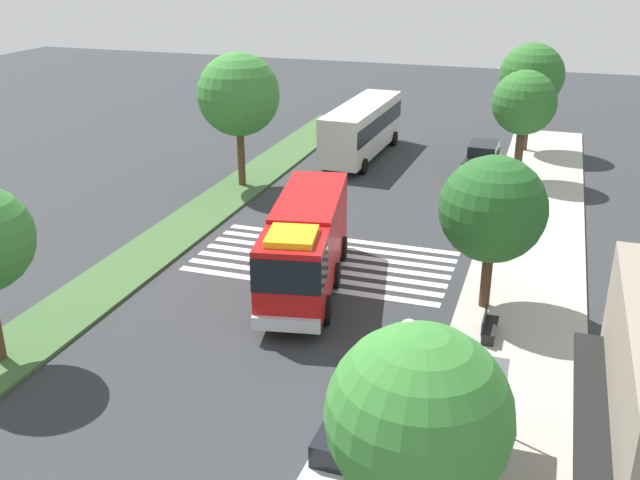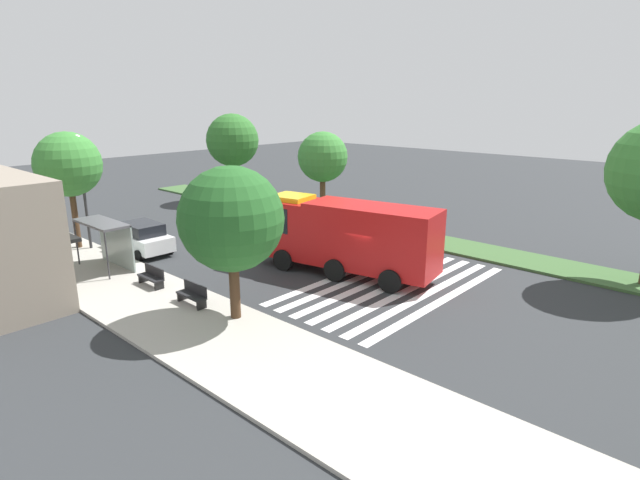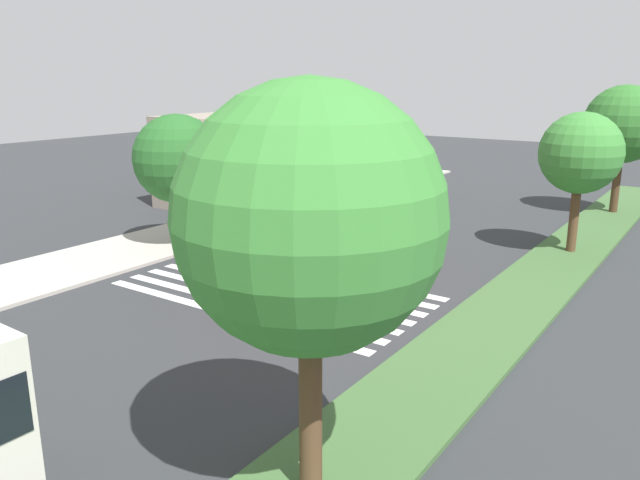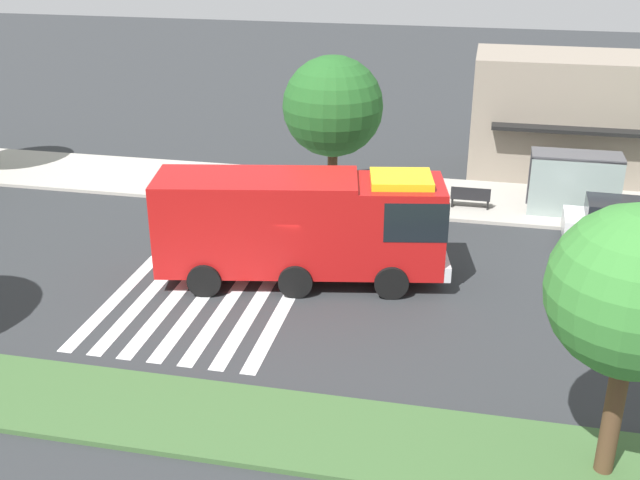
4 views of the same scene
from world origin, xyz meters
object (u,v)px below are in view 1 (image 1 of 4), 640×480
at_px(bench_near_shelter, 477,372).
at_px(sidewalk_tree_west, 524,103).
at_px(bench_west_of_shelter, 488,325).
at_px(sidewalk_tree_center, 493,209).
at_px(parked_car_west, 483,158).
at_px(street_lamp, 403,435).
at_px(sidewalk_tree_far_west, 532,76).
at_px(transit_bus, 362,126).
at_px(fire_truck, 305,244).
at_px(sidewalk_tree_far_east, 418,417).
at_px(parked_car_mid, 352,456).
at_px(bus_stop_shelter, 462,409).
at_px(median_tree_far_west, 239,95).

height_order(bench_near_shelter, sidewalk_tree_west, sidewalk_tree_west).
distance_m(bench_west_of_shelter, sidewalk_tree_center, 4.30).
bearing_deg(parked_car_west, sidewalk_tree_center, 8.07).
height_order(bench_west_of_shelter, street_lamp, street_lamp).
xyz_separation_m(sidewalk_tree_far_west, sidewalk_tree_center, (24.50, -0.00, -1.04)).
height_order(transit_bus, bench_near_shelter, transit_bus).
relative_size(parked_car_west, bench_west_of_shelter, 2.82).
relative_size(fire_truck, bench_west_of_shelter, 6.12).
xyz_separation_m(bench_west_of_shelter, street_lamp, (11.56, -0.79, 3.37)).
bearing_deg(street_lamp, bench_west_of_shelter, 176.08).
bearing_deg(street_lamp, sidewalk_tree_west, 179.27).
xyz_separation_m(parked_car_west, sidewalk_tree_far_east, (33.14, 2.20, 4.03)).
relative_size(parked_car_mid, sidewalk_tree_west, 0.68).
xyz_separation_m(parked_car_west, sidewalk_tree_center, (18.51, 2.20, 3.21)).
bearing_deg(sidewalk_tree_far_west, fire_truck, -16.05).
relative_size(fire_truck, sidewalk_tree_center, 1.62).
bearing_deg(bus_stop_shelter, transit_bus, -160.00).
xyz_separation_m(bus_stop_shelter, sidewalk_tree_far_west, (-34.19, -0.38, 3.31)).
bearing_deg(sidewalk_tree_far_west, street_lamp, -0.60).
height_order(parked_car_west, transit_bus, transit_bus).
distance_m(parked_car_mid, bench_near_shelter, 6.16).
height_order(bench_west_of_shelter, sidewalk_tree_west, sidewalk_tree_west).
bearing_deg(street_lamp, sidewalk_tree_far_east, 30.33).
relative_size(fire_truck, transit_bus, 0.92).
bearing_deg(street_lamp, fire_truck, -152.79).
bearing_deg(street_lamp, parked_car_mid, -146.10).
bearing_deg(sidewalk_tree_west, parked_car_west, -117.72).
relative_size(parked_car_mid, bench_near_shelter, 2.76).
distance_m(street_lamp, sidewalk_tree_far_west, 38.47).
xyz_separation_m(bench_near_shelter, sidewalk_tree_west, (-23.04, -0.39, 4.16)).
relative_size(parked_car_mid, street_lamp, 0.68).
bearing_deg(sidewalk_tree_center, fire_truck, -84.84).
distance_m(sidewalk_tree_west, sidewalk_tree_center, 17.36).
relative_size(fire_truck, median_tree_far_west, 1.28).
relative_size(parked_car_west, sidewalk_tree_far_west, 0.63).
xyz_separation_m(transit_bus, median_tree_far_west, (8.43, -5.03, 3.32)).
distance_m(parked_car_west, street_lamp, 32.65).
height_order(parked_car_mid, street_lamp, street_lamp).
relative_size(bus_stop_shelter, sidewalk_tree_center, 0.58).
distance_m(parked_car_mid, bus_stop_shelter, 3.18).
distance_m(parked_car_mid, sidewalk_tree_far_west, 36.09).
height_order(parked_car_west, sidewalk_tree_center, sidewalk_tree_center).
relative_size(fire_truck, sidewalk_tree_west, 1.50).
bearing_deg(bench_near_shelter, street_lamp, -5.48).
bearing_deg(median_tree_far_west, street_lamp, 30.67).
bearing_deg(sidewalk_tree_west, parked_car_mid, -4.39).
distance_m(bus_stop_shelter, sidewalk_tree_far_east, 5.84).
bearing_deg(parked_car_mid, bus_stop_shelter, 123.20).
bearing_deg(median_tree_far_west, parked_car_mid, 30.27).
relative_size(bus_stop_shelter, street_lamp, 0.54).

